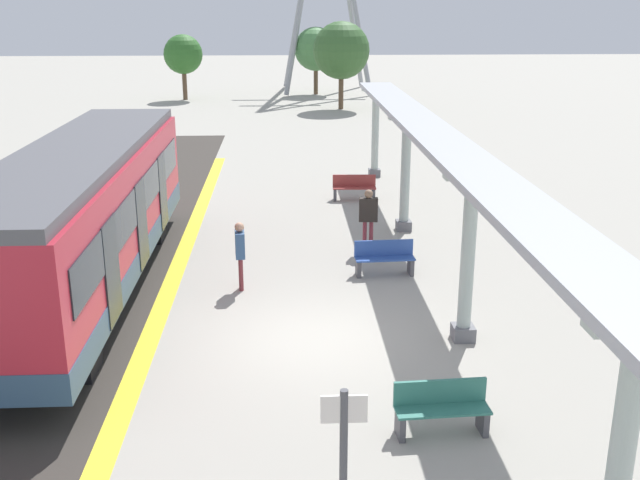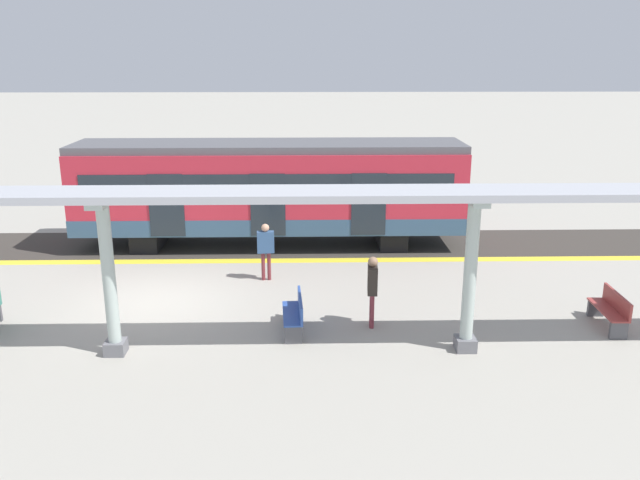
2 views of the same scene
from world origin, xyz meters
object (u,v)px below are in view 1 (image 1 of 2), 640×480
at_px(train_near_carriage, 84,219).
at_px(passenger_by_the_benches, 368,213).
at_px(platform_info_sign, 344,454).
at_px(canopy_pillar_fifth, 375,132).
at_px(bench_far_end, 384,257).
at_px(canopy_pillar_fourth, 405,173).
at_px(bench_near_end, 354,187).
at_px(bench_mid_platform, 441,407).
at_px(canopy_pillar_second, 620,465).
at_px(passenger_waiting_near_edge, 240,248).
at_px(canopy_pillar_third, 468,258).

relative_size(train_near_carriage, passenger_by_the_benches, 7.28).
xyz_separation_m(train_near_carriage, platform_info_sign, (5.27, -8.88, -0.50)).
height_order(canopy_pillar_fifth, bench_far_end, canopy_pillar_fifth).
xyz_separation_m(canopy_pillar_fourth, bench_near_end, (-1.15, 3.75, -1.32)).
distance_m(canopy_pillar_fourth, bench_mid_platform, 11.20).
height_order(canopy_pillar_fourth, canopy_pillar_fifth, same).
height_order(train_near_carriage, canopy_pillar_second, train_near_carriage).
bearing_deg(train_near_carriage, bench_near_end, 50.15).
xyz_separation_m(passenger_waiting_near_edge, passenger_by_the_benches, (3.34, 2.71, 0.05)).
height_order(train_near_carriage, bench_mid_platform, train_near_carriage).
distance_m(train_near_carriage, passenger_waiting_near_edge, 3.63).
bearing_deg(canopy_pillar_second, canopy_pillar_fifth, 90.00).
xyz_separation_m(bench_far_end, passenger_waiting_near_edge, (-3.56, -0.89, 0.60)).
relative_size(canopy_pillar_fifth, platform_info_sign, 1.58).
relative_size(canopy_pillar_second, canopy_pillar_fourth, 1.00).
height_order(canopy_pillar_third, passenger_by_the_benches, canopy_pillar_third).
relative_size(canopy_pillar_fourth, bench_far_end, 2.28).
height_order(train_near_carriage, passenger_waiting_near_edge, train_near_carriage).
distance_m(train_near_carriage, canopy_pillar_fifth, 14.58).
relative_size(bench_far_end, passenger_waiting_near_edge, 0.91).
xyz_separation_m(bench_mid_platform, bench_far_end, (0.07, 7.29, 0.00)).
relative_size(canopy_pillar_fifth, bench_near_end, 2.29).
height_order(train_near_carriage, platform_info_sign, train_near_carriage).
bearing_deg(bench_far_end, bench_mid_platform, -90.54).
height_order(canopy_pillar_second, bench_far_end, canopy_pillar_second).
relative_size(canopy_pillar_third, bench_mid_platform, 2.28).
distance_m(bench_mid_platform, passenger_by_the_benches, 9.14).
relative_size(bench_near_end, bench_mid_platform, 1.00).
bearing_deg(passenger_by_the_benches, platform_info_sign, -97.93).
height_order(canopy_pillar_second, canopy_pillar_fourth, same).
height_order(canopy_pillar_third, bench_far_end, canopy_pillar_third).
xyz_separation_m(platform_info_sign, passenger_waiting_near_edge, (-1.72, 8.93, -0.28)).
distance_m(train_near_carriage, passenger_by_the_benches, 7.46).
bearing_deg(passenger_by_the_benches, passenger_waiting_near_edge, -140.97).
bearing_deg(passenger_by_the_benches, bench_mid_platform, -89.09).
bearing_deg(train_near_carriage, bench_mid_platform, -42.10).
relative_size(canopy_pillar_fourth, passenger_by_the_benches, 1.98).
distance_m(canopy_pillar_second, passenger_waiting_near_edge, 10.99).
height_order(canopy_pillar_fifth, bench_near_end, canopy_pillar_fifth).
distance_m(train_near_carriage, canopy_pillar_fourth, 9.46).
relative_size(canopy_pillar_fourth, passenger_waiting_near_edge, 2.08).
bearing_deg(canopy_pillar_fifth, platform_info_sign, -97.97).
bearing_deg(passenger_by_the_benches, train_near_carriage, -158.21).
distance_m(canopy_pillar_third, canopy_pillar_fifth, 15.04).
xyz_separation_m(train_near_carriage, canopy_pillar_third, (8.20, -2.98, -0.07)).
bearing_deg(canopy_pillar_second, bench_far_end, 95.79).
bearing_deg(bench_far_end, train_near_carriage, -172.52).
height_order(bench_near_end, bench_mid_platform, same).
bearing_deg(canopy_pillar_fourth, passenger_waiting_near_edge, -134.97).
xyz_separation_m(train_near_carriage, bench_near_end, (7.06, 8.45, -1.39)).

